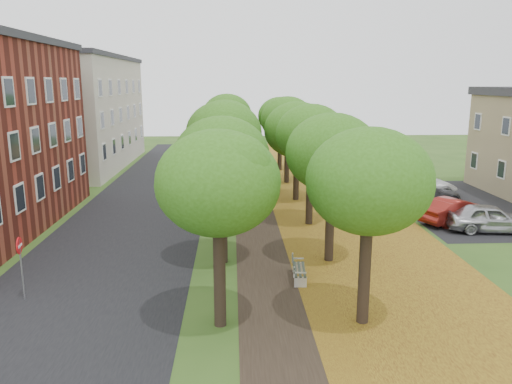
{
  "coord_description": "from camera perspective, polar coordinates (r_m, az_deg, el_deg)",
  "views": [
    {
      "loc": [
        -1.73,
        -15.37,
        7.95
      ],
      "look_at": [
        -0.57,
        9.25,
        2.5
      ],
      "focal_mm": 35.0,
      "sensor_mm": 36.0,
      "label": 1
    }
  ],
  "objects": [
    {
      "name": "footpath",
      "position": [
        31.44,
        0.54,
        -2.17
      ],
      "size": [
        3.2,
        70.0,
        0.01
      ],
      "primitive_type": "cube",
      "color": "black",
      "rests_on": "ground"
    },
    {
      "name": "street_asphalt",
      "position": [
        31.92,
        -13.04,
        -2.28
      ],
      "size": [
        8.0,
        70.0,
        0.01
      ],
      "primitive_type": "cube",
      "color": "black",
      "rests_on": "ground"
    },
    {
      "name": "street_sign",
      "position": [
        20.32,
        -25.35,
        -6.44
      ],
      "size": [
        0.12,
        0.63,
        2.43
      ],
      "rotation": [
        0.0,
        0.0,
        0.13
      ],
      "color": "slate",
      "rests_on": "ground"
    },
    {
      "name": "car_grey",
      "position": [
        34.88,
        18.77,
        -0.2
      ],
      "size": [
        5.03,
        2.55,
        1.4
      ],
      "primitive_type": "imported",
      "rotation": [
        0.0,
        0.0,
        1.7
      ],
      "color": "#35363B",
      "rests_on": "ground"
    },
    {
      "name": "tree_row_east",
      "position": [
        30.83,
        5.42,
        6.61
      ],
      "size": [
        4.06,
        34.06,
        6.59
      ],
      "color": "black",
      "rests_on": "ground"
    },
    {
      "name": "parking_lot",
      "position": [
        35.77,
        22.59,
        -1.35
      ],
      "size": [
        9.0,
        16.0,
        0.01
      ],
      "primitive_type": "cube",
      "color": "black",
      "rests_on": "ground"
    },
    {
      "name": "car_white",
      "position": [
        37.79,
        18.17,
        0.81
      ],
      "size": [
        5.35,
        2.74,
        1.45
      ],
      "primitive_type": "imported",
      "rotation": [
        0.0,
        0.0,
        1.5
      ],
      "color": "silver",
      "rests_on": "ground"
    },
    {
      "name": "leaf_verge",
      "position": [
        32.1,
        9.49,
        -2.04
      ],
      "size": [
        7.5,
        70.0,
        0.01
      ],
      "primitive_type": "cube",
      "color": "#A1801D",
      "rests_on": "ground"
    },
    {
      "name": "building_cream",
      "position": [
        50.79,
        -20.44,
        8.6
      ],
      "size": [
        10.3,
        20.3,
        10.4
      ],
      "color": "beige",
      "rests_on": "ground"
    },
    {
      "name": "tree_row_west",
      "position": [
        30.53,
        -3.59,
        6.58
      ],
      "size": [
        4.06,
        34.06,
        6.59
      ],
      "color": "black",
      "rests_on": "ground"
    },
    {
      "name": "bench",
      "position": [
        20.74,
        4.83,
        -8.82
      ],
      "size": [
        0.66,
        1.81,
        0.84
      ],
      "rotation": [
        0.0,
        0.0,
        1.49
      ],
      "color": "#28322A",
      "rests_on": "ground"
    },
    {
      "name": "ground",
      "position": [
        17.39,
        3.43,
        -14.76
      ],
      "size": [
        120.0,
        120.0,
        0.0
      ],
      "primitive_type": "plane",
      "color": "#2D4C19",
      "rests_on": "ground"
    },
    {
      "name": "car_silver",
      "position": [
        29.78,
        25.15,
        -2.7
      ],
      "size": [
        4.68,
        2.34,
        1.53
      ],
      "primitive_type": "imported",
      "rotation": [
        0.0,
        0.0,
        1.45
      ],
      "color": "#A7A7AC",
      "rests_on": "ground"
    },
    {
      "name": "car_red",
      "position": [
        30.84,
        21.78,
        -1.98
      ],
      "size": [
        4.68,
        3.27,
        1.46
      ],
      "primitive_type": "imported",
      "rotation": [
        0.0,
        0.0,
        2.0
      ],
      "color": "maroon",
      "rests_on": "ground"
    }
  ]
}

